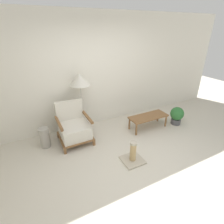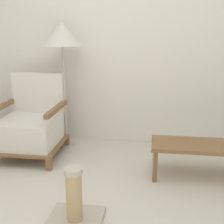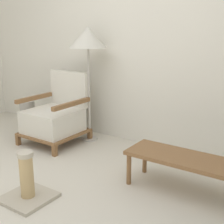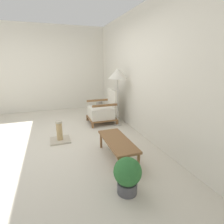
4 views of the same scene
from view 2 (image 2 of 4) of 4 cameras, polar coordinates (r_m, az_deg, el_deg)
name	(u,v)px [view 2 (image 2 of 4)]	position (r m, az deg, el deg)	size (l,w,h in m)	color
wall_back	(107,31)	(3.77, -0.85, 14.67)	(8.00, 0.06, 2.70)	silver
armchair	(31,126)	(3.54, -14.64, -2.51)	(0.68, 0.70, 0.88)	brown
floor_lamp	(62,37)	(3.56, -9.09, 13.36)	(0.47, 0.47, 1.44)	#B7B2A8
coffee_table	(205,148)	(3.06, 16.68, -6.38)	(1.00, 0.39, 0.34)	brown
scratching_post	(74,206)	(2.37, -6.89, -16.72)	(0.40, 0.40, 0.43)	#B2A893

